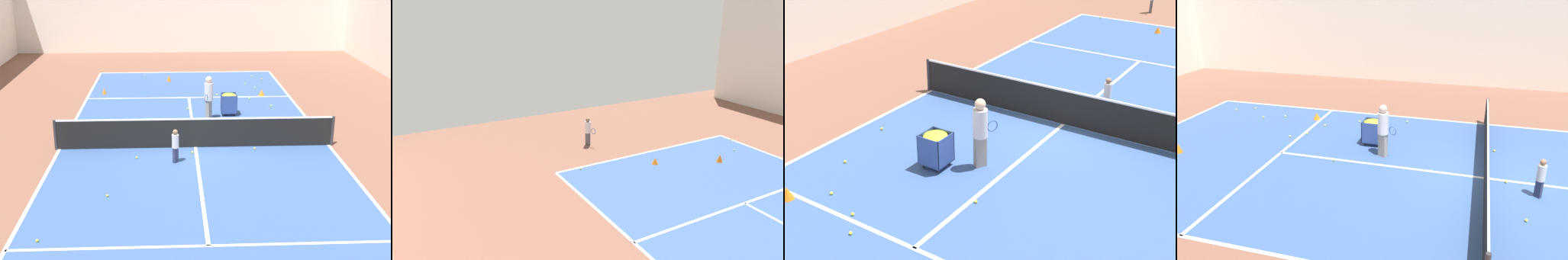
% 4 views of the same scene
% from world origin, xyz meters
% --- Properties ---
extents(line_baseline_near, '(9.14, 0.10, 0.00)m').
position_xyz_m(line_baseline_near, '(0.00, -11.71, 0.01)').
color(line_baseline_near, white).
rests_on(line_baseline_near, ground).
extents(line_service_near, '(9.14, 0.10, 0.00)m').
position_xyz_m(line_service_near, '(0.00, -6.44, 0.01)').
color(line_service_near, white).
rests_on(line_service_near, ground).
extents(player_near_baseline, '(0.35, 0.60, 1.35)m').
position_xyz_m(player_near_baseline, '(1.94, -13.84, 0.77)').
color(player_near_baseline, '#4C4C56').
rests_on(player_near_baseline, ground).
extents(training_cone_2, '(0.28, 0.28, 0.26)m').
position_xyz_m(training_cone_2, '(0.57, -10.52, 0.13)').
color(training_cone_2, orange).
rests_on(training_cone_2, ground).
extents(training_cone_4, '(0.27, 0.27, 0.33)m').
position_xyz_m(training_cone_4, '(-1.96, -9.37, 0.17)').
color(training_cone_4, orange).
rests_on(training_cone_4, ground).
extents(tennis_ball_0, '(0.07, 0.07, 0.07)m').
position_xyz_m(tennis_ball_0, '(-3.53, -9.95, 0.04)').
color(tennis_ball_0, yellow).
rests_on(tennis_ball_0, ground).
extents(tennis_ball_9, '(0.07, 0.07, 0.07)m').
position_xyz_m(tennis_ball_9, '(-4.53, -11.05, 0.04)').
color(tennis_ball_9, yellow).
rests_on(tennis_ball_9, ground).
extents(tennis_ball_17, '(0.07, 0.07, 0.07)m').
position_xyz_m(tennis_ball_17, '(3.56, -11.52, 0.04)').
color(tennis_ball_17, yellow).
rests_on(tennis_ball_17, ground).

